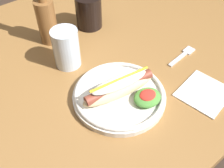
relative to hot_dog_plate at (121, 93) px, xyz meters
name	(u,v)px	position (x,y,z in m)	size (l,w,h in m)	color
ground_plane	(96,166)	(0.02, 0.20, -0.76)	(8.00, 8.00, 0.00)	#3D2D23
dining_table	(87,78)	(0.02, 0.20, -0.11)	(1.43, 0.93, 0.74)	olive
hot_dog_plate	(121,93)	(0.00, 0.00, 0.00)	(0.24, 0.24, 0.08)	silver
fork	(183,55)	(0.27, 0.01, -0.02)	(0.12, 0.03, 0.00)	silver
water_cup	(66,48)	(-0.03, 0.20, 0.04)	(0.08, 0.08, 0.12)	silver
extra_cup	(89,12)	(0.14, 0.33, 0.03)	(0.09, 0.09, 0.11)	black
glass_bottle	(46,18)	(-0.02, 0.34, 0.06)	(0.06, 0.06, 0.23)	brown
napkin	(204,93)	(0.19, -0.13, -0.02)	(0.13, 0.12, 0.00)	white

